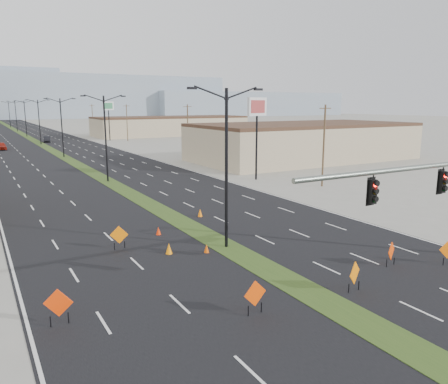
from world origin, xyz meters
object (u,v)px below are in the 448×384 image
streetlight_0 (226,164)px  pole_sign_east_near (257,113)px  streetlight_3 (39,120)px  construction_sign_2 (119,236)px  car_left (1,146)px  construction_sign_4 (448,250)px  streetlight_6 (9,114)px  pole_sign_east_far (108,109)px  construction_sign_1 (255,295)px  construction_sign_5 (391,252)px  streetlight_4 (25,117)px  cone_3 (158,231)px  car_mid (47,139)px  construction_sign_3 (355,274)px  cone_2 (200,213)px  construction_sign_0 (58,304)px  streetlight_2 (62,126)px  streetlight_1 (106,136)px  cone_0 (169,249)px  cone_1 (206,248)px  streetlight_5 (16,115)px

streetlight_0 → pole_sign_east_near: bearing=51.7°
streetlight_3 → construction_sign_2: 81.31m
car_left → streetlight_0: bearing=-83.4°
construction_sign_4 → streetlight_0: bearing=157.5°
streetlight_6 → pole_sign_east_far: bearing=-78.3°
streetlight_3 → car_left: size_ratio=2.24×
streetlight_0 → construction_sign_2: bearing=153.4°
construction_sign_1 → construction_sign_5: (9.97, 1.02, -0.09)m
construction_sign_4 → pole_sign_east_near: bearing=98.4°
streetlight_4 → construction_sign_1: size_ratio=6.35×
construction_sign_1 → cone_3: construction_sign_1 is taller
streetlight_4 → car_mid: bearing=-84.6°
construction_sign_3 → cone_2: bearing=67.2°
streetlight_6 → pole_sign_east_far: 82.55m
construction_sign_5 → streetlight_4: bearing=69.2°
construction_sign_0 → construction_sign_4: (20.53, -3.71, -0.10)m
streetlight_2 → construction_sign_3: bearing=-88.2°
construction_sign_5 → streetlight_0: bearing=106.6°
construction_sign_1 → car_left: bearing=89.0°
streetlight_4 → pole_sign_east_far: 30.02m
streetlight_1 → car_mid: streetlight_1 is taller
streetlight_3 → streetlight_4: (0.00, 28.00, 0.00)m
streetlight_0 → construction_sign_4: streetlight_0 is taller
construction_sign_5 → cone_0: bearing=117.4°
construction_sign_3 → construction_sign_1: bearing=152.7°
streetlight_3 → streetlight_6: 84.00m
pole_sign_east_far → construction_sign_4: bearing=-117.2°
streetlight_2 → construction_sign_0: streetlight_2 is taller
streetlight_0 → streetlight_6: same height
streetlight_0 → construction_sign_3: bearing=-77.5°
construction_sign_4 → cone_1: bearing=163.0°
cone_0 → construction_sign_5: bearing=-38.8°
cone_0 → cone_1: cone_0 is taller
cone_2 → construction_sign_2: bearing=-149.8°
construction_sign_2 → cone_3: bearing=48.9°
streetlight_6 → construction_sign_2: streetlight_6 is taller
construction_sign_4 → cone_2: bearing=135.0°
streetlight_0 → car_mid: 89.85m
car_left → construction_sign_3: size_ratio=2.87×
streetlight_5 → cone_1: size_ratio=18.26×
streetlight_1 → pole_sign_east_near: size_ratio=1.02×
streetlight_2 → streetlight_1: bearing=-90.0°
construction_sign_5 → cone_1: size_ratio=2.60×
streetlight_4 → construction_sign_4: size_ratio=6.90×
construction_sign_0 → construction_sign_1: 8.25m
streetlight_5 → construction_sign_4: streetlight_5 is taller
construction_sign_0 → construction_sign_4: construction_sign_0 is taller
car_mid → cone_1: (-3.72, -90.01, -0.43)m
streetlight_6 → construction_sign_1: streetlight_6 is taller
streetlight_3 → construction_sign_3: size_ratio=6.42×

